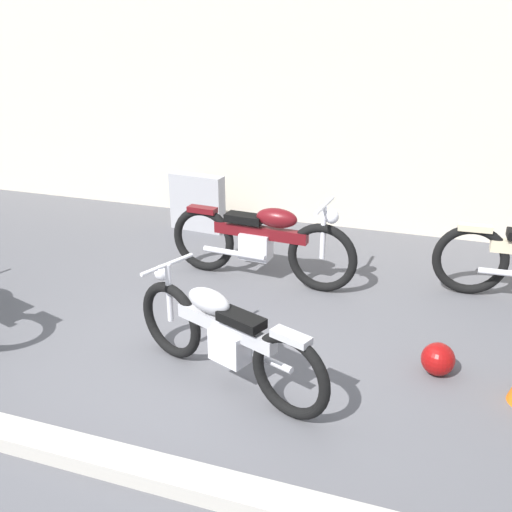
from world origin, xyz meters
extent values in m
plane|color=#56565B|center=(0.00, 0.00, 0.00)|extent=(40.00, 40.00, 0.00)
cube|color=beige|center=(0.00, 4.02, 1.74)|extent=(18.00, 0.30, 3.47)
cube|color=#B7B2A8|center=(0.00, -1.38, 0.06)|extent=(18.00, 0.24, 0.12)
cube|color=#9E9EA3|center=(-1.41, 3.11, 0.39)|extent=(0.79, 0.28, 0.79)
sphere|color=maroon|center=(1.96, 0.47, 0.14)|extent=(0.28, 0.28, 0.28)
torus|color=black|center=(-0.28, 0.02, 0.35)|extent=(0.68, 0.34, 0.70)
torus|color=black|center=(0.93, -0.46, 0.35)|extent=(0.68, 0.34, 0.70)
cube|color=silver|center=(0.37, -0.24, 0.37)|extent=(0.36, 0.29, 0.27)
cube|color=#ADADB2|center=(0.33, -0.22, 0.52)|extent=(0.95, 0.45, 0.12)
ellipsoid|color=#ADADB2|center=(0.17, -0.16, 0.70)|extent=(0.46, 0.33, 0.19)
cube|color=black|center=(0.49, -0.29, 0.65)|extent=(0.42, 0.30, 0.08)
cube|color=#ADADB2|center=(0.93, -0.46, 0.68)|extent=(0.33, 0.22, 0.06)
cylinder|color=silver|center=(-0.28, 0.02, 0.62)|extent=(0.05, 0.05, 0.53)
cylinder|color=silver|center=(-0.28, 0.02, 0.88)|extent=(0.24, 0.53, 0.03)
sphere|color=silver|center=(-0.35, 0.04, 0.78)|extent=(0.13, 0.13, 0.13)
cylinder|color=silver|center=(0.59, -0.20, 0.30)|extent=(0.65, 0.30, 0.06)
torus|color=black|center=(0.68, 1.72, 0.39)|extent=(0.78, 0.15, 0.78)
torus|color=black|center=(-0.76, 1.83, 0.39)|extent=(0.78, 0.15, 0.78)
cube|color=silver|center=(-0.09, 1.78, 0.41)|extent=(0.36, 0.24, 0.30)
cube|color=#590F14|center=(-0.04, 1.78, 0.58)|extent=(1.10, 0.19, 0.13)
ellipsoid|color=#590F14|center=(0.15, 1.76, 0.77)|extent=(0.48, 0.25, 0.21)
cube|color=black|center=(-0.23, 1.79, 0.72)|extent=(0.44, 0.22, 0.09)
cube|color=#590F14|center=(-0.76, 1.83, 0.75)|extent=(0.35, 0.15, 0.06)
cylinder|color=silver|center=(0.68, 1.72, 0.68)|extent=(0.06, 0.06, 0.59)
cylinder|color=silver|center=(0.68, 1.72, 0.98)|extent=(0.08, 0.62, 0.04)
sphere|color=silver|center=(0.76, 1.72, 0.87)|extent=(0.15, 0.15, 0.15)
cylinder|color=silver|center=(-0.32, 1.67, 0.34)|extent=(0.75, 0.12, 0.06)
torus|color=black|center=(2.19, 2.17, 0.39)|extent=(0.79, 0.14, 0.78)
cube|color=beige|center=(2.19, 2.17, 0.76)|extent=(0.35, 0.15, 0.06)
camera|label=1|loc=(1.85, -3.94, 2.80)|focal=40.64mm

